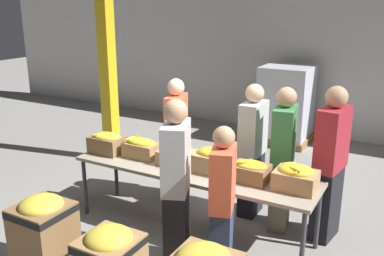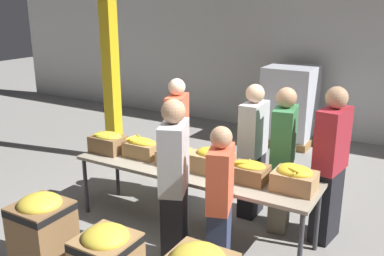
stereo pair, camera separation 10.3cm
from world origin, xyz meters
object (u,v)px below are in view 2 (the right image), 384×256
(support_pillar, at_px, (109,42))
(pallet_stack_0, at_px, (289,106))
(volunteer_3, at_px, (220,204))
(volunteer_4, at_px, (177,140))
(donation_bin_0, at_px, (43,231))
(volunteer_2, at_px, (253,152))
(banana_box_5, at_px, (294,178))
(volunteer_1, at_px, (282,161))
(banana_box_4, at_px, (249,171))
(sorting_table, at_px, (192,173))
(banana_box_3, at_px, (213,160))
(banana_box_1, at_px, (142,147))
(banana_box_2, at_px, (177,155))
(volunteer_5, at_px, (174,186))
(volunteer_0, at_px, (330,166))
(banana_box_0, at_px, (108,142))

(support_pillar, xyz_separation_m, pallet_stack_0, (2.29, 2.40, -1.28))
(volunteer_3, height_order, volunteer_4, volunteer_4)
(donation_bin_0, bearing_deg, volunteer_2, 58.63)
(volunteer_2, relative_size, support_pillar, 0.42)
(banana_box_5, bearing_deg, support_pillar, 159.04)
(volunteer_3, bearing_deg, volunteer_4, 27.58)
(banana_box_5, relative_size, volunteer_4, 0.25)
(volunteer_1, relative_size, volunteer_2, 1.02)
(banana_box_4, bearing_deg, sorting_table, -179.52)
(volunteer_1, bearing_deg, banana_box_3, -59.55)
(banana_box_3, distance_m, volunteer_1, 0.83)
(support_pillar, bearing_deg, donation_bin_0, -62.41)
(banana_box_3, bearing_deg, volunteer_2, 73.41)
(banana_box_4, height_order, donation_bin_0, banana_box_4)
(banana_box_1, bearing_deg, donation_bin_0, -95.58)
(banana_box_2, relative_size, volunteer_4, 0.25)
(volunteer_2, xyz_separation_m, volunteer_5, (-0.25, -1.41, 0.03))
(banana_box_4, relative_size, volunteer_0, 0.22)
(volunteer_1, bearing_deg, banana_box_1, -80.54)
(banana_box_5, relative_size, donation_bin_0, 0.52)
(volunteer_2, distance_m, support_pillar, 3.11)
(banana_box_2, distance_m, donation_bin_0, 1.69)
(pallet_stack_0, bearing_deg, volunteer_5, -86.55)
(banana_box_1, distance_m, volunteer_2, 1.38)
(banana_box_0, height_order, support_pillar, support_pillar)
(sorting_table, height_order, volunteer_1, volunteer_1)
(banana_box_0, relative_size, volunteer_2, 0.25)
(volunteer_1, distance_m, volunteer_2, 0.46)
(banana_box_2, distance_m, banana_box_4, 0.93)
(volunteer_0, bearing_deg, pallet_stack_0, -146.59)
(banana_box_1, height_order, volunteer_3, volunteer_3)
(banana_box_0, height_order, donation_bin_0, banana_box_0)
(banana_box_0, distance_m, banana_box_2, 1.00)
(volunteer_0, relative_size, donation_bin_0, 2.15)
(banana_box_3, bearing_deg, volunteer_1, 40.07)
(volunteer_1, xyz_separation_m, volunteer_5, (-0.68, -1.26, 0.02))
(sorting_table, distance_m, banana_box_4, 0.73)
(banana_box_0, relative_size, banana_box_5, 1.00)
(volunteer_4, bearing_deg, volunteer_3, 27.31)
(volunteer_0, xyz_separation_m, donation_bin_0, (-2.29, -2.05, -0.45))
(volunteer_3, relative_size, volunteer_5, 0.88)
(banana_box_0, relative_size, banana_box_4, 1.10)
(banana_box_3, bearing_deg, volunteer_0, 25.58)
(banana_box_5, relative_size, volunteer_5, 0.24)
(banana_box_1, height_order, volunteer_0, volunteer_0)
(banana_box_0, distance_m, volunteer_3, 1.98)
(banana_box_0, distance_m, volunteer_0, 2.71)
(sorting_table, xyz_separation_m, banana_box_4, (0.71, 0.01, 0.17))
(banana_box_5, relative_size, volunteer_0, 0.24)
(sorting_table, relative_size, volunteer_1, 1.69)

